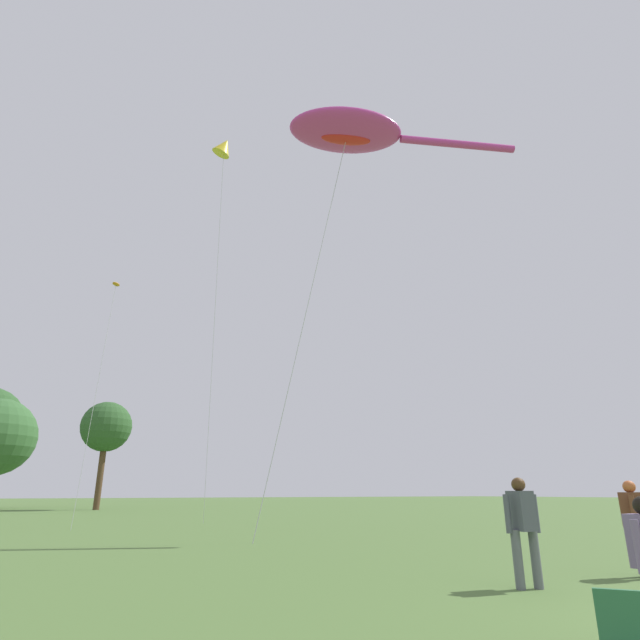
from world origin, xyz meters
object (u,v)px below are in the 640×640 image
(small_kite_streamer_purple, at_px, (114,297))
(tree_oak_left, at_px, (106,427))
(person_child_front, at_px, (523,523))
(big_show_kite, at_px, (351,132))
(person_navy_jacket, at_px, (635,520))
(small_kite_delta_white, at_px, (224,148))

(small_kite_streamer_purple, height_order, tree_oak_left, small_kite_streamer_purple)
(person_child_front, bearing_deg, big_show_kite, -2.19)
(person_navy_jacket, bearing_deg, person_child_front, 53.10)
(small_kite_delta_white, bearing_deg, big_show_kite, 63.64)
(person_child_front, bearing_deg, person_navy_jacket, -78.52)
(big_show_kite, distance_m, person_child_front, 18.64)
(small_kite_delta_white, xyz_separation_m, tree_oak_left, (-0.43, 27.06, -12.60))
(big_show_kite, height_order, small_kite_delta_white, small_kite_delta_white)
(person_child_front, bearing_deg, tree_oak_left, 17.36)
(person_child_front, relative_size, person_navy_jacket, 1.02)
(person_child_front, distance_m, small_kite_streamer_purple, 22.61)
(small_kite_delta_white, bearing_deg, person_navy_jacket, 49.61)
(small_kite_streamer_purple, xyz_separation_m, tree_oak_left, (3.92, 24.69, -3.71))
(person_child_front, relative_size, small_kite_streamer_purple, 0.15)
(small_kite_delta_white, height_order, tree_oak_left, small_kite_delta_white)
(person_child_front, height_order, small_kite_streamer_purple, small_kite_streamer_purple)
(small_kite_streamer_purple, bearing_deg, tree_oak_left, -158.30)
(small_kite_streamer_purple, distance_m, small_kite_delta_white, 10.18)
(big_show_kite, relative_size, tree_oak_left, 1.83)
(big_show_kite, xyz_separation_m, person_child_front, (-3.42, -9.73, -15.53))
(person_child_front, distance_m, small_kite_delta_white, 25.65)
(tree_oak_left, bearing_deg, person_child_front, -89.80)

